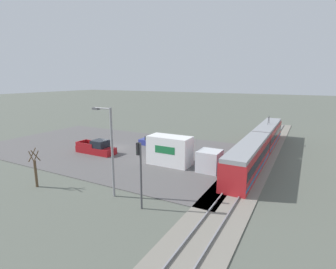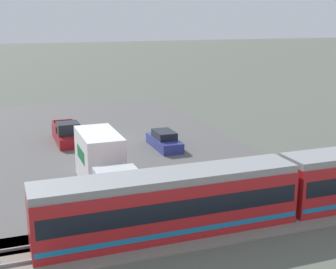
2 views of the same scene
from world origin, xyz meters
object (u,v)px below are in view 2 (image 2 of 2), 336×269
at_px(light_rail_tram, 287,187).
at_px(sedan_car_0, 164,141).
at_px(pickup_truck, 67,134).
at_px(box_truck, 103,164).

xyz_separation_m(light_rail_tram, sedan_car_0, (1.88, -15.01, -0.95)).
height_order(pickup_truck, sedan_car_0, pickup_truck).
height_order(light_rail_tram, sedan_car_0, light_rail_tram).
distance_m(light_rail_tram, sedan_car_0, 15.16).
relative_size(light_rail_tram, pickup_truck, 4.90).
bearing_deg(pickup_truck, box_truck, 92.65).
bearing_deg(box_truck, pickup_truck, -87.35).
distance_m(box_truck, sedan_car_0, 10.20).
xyz_separation_m(light_rail_tram, box_truck, (8.72, -7.51, 0.01)).
bearing_deg(light_rail_tram, box_truck, -40.73).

